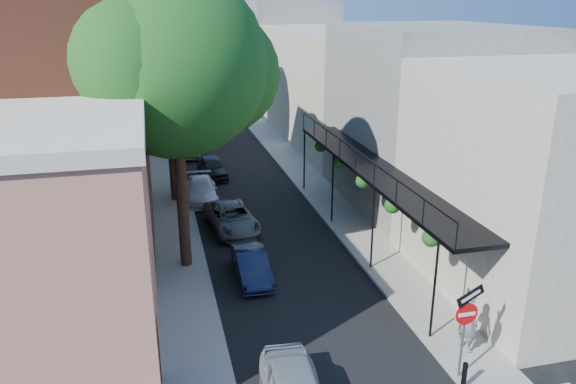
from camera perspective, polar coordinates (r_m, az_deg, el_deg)
road_surface at (r=42.26m, az=-7.06°, el=4.94°), size 6.00×64.00×0.01m
sidewalk_left at (r=41.99m, az=-12.50°, el=4.62°), size 2.00×64.00×0.12m
sidewalk_right at (r=42.88m, az=-1.73°, el=5.36°), size 2.00×64.00×0.12m
buildings_left at (r=40.12m, az=-20.63°, el=10.32°), size 10.10×59.10×12.00m
buildings_right at (r=42.89m, az=5.02°, el=11.24°), size 9.80×55.00×10.00m
sign_post at (r=16.31m, az=17.64°, el=-12.04°), size 0.89×0.17×2.99m
bollard at (r=16.72m, az=17.47°, el=-17.38°), size 0.14×0.14×0.80m
oak_near at (r=21.17m, az=-10.38°, el=12.43°), size 7.48×6.80×11.42m
oak_mid at (r=29.17m, az=-11.50°, el=12.48°), size 6.60×6.00×10.20m
oak_far at (r=38.08m, az=-12.25°, el=15.71°), size 7.70×7.00×11.90m
parked_car_b at (r=21.65m, az=-3.72°, el=-7.48°), size 1.20×3.38×1.11m
parked_car_c at (r=26.13m, az=-5.72°, el=-2.64°), size 2.40×4.44×1.18m
parked_car_d at (r=30.15m, az=-8.80°, el=0.18°), size 1.76×4.00×1.14m
parked_car_e at (r=34.08m, az=-7.71°, el=2.52°), size 1.75×3.69×1.22m
parked_car_f at (r=38.98m, az=-9.78°, el=4.52°), size 1.60×3.79×1.22m
parked_car_g at (r=43.49m, az=-9.61°, el=6.03°), size 2.09×4.36×1.20m
pedestrian at (r=18.03m, az=17.84°, el=-12.38°), size 0.61×0.79×1.93m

